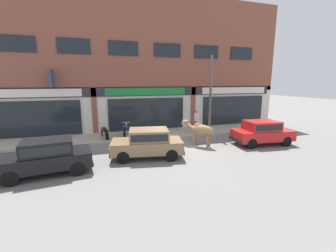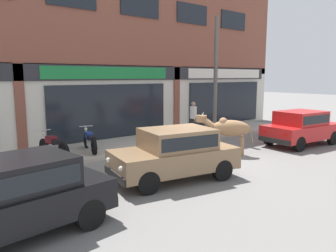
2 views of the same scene
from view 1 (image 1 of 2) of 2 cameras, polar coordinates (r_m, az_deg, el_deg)
name	(u,v)px [view 1 (image 1 of 2)]	position (r m, az deg, el deg)	size (l,w,h in m)	color
ground_plane	(168,149)	(12.85, -0.13, -5.93)	(90.00, 90.00, 0.00)	slate
sidewalk	(152,134)	(16.22, -4.09, -2.07)	(19.00, 2.89, 0.14)	#A8A093
shop_building	(146,67)	(17.48, -5.73, 14.77)	(23.00, 1.40, 10.17)	brown
cow	(200,130)	(13.33, 8.18, -0.95)	(1.56, 1.78, 1.61)	#936B47
car_0	(148,142)	(11.34, -5.19, -4.04)	(3.80, 2.21, 1.46)	black
car_1	(46,155)	(10.58, -28.48, -6.52)	(3.74, 1.99, 1.46)	black
car_3	(262,131)	(14.80, 22.74, -1.27)	(3.72, 1.93, 1.46)	black
motorcycle_0	(105,132)	(15.33, -15.81, -1.52)	(0.59, 1.80, 0.88)	black
motorcycle_1	(125,131)	(15.41, -10.76, -1.22)	(0.66, 1.79, 0.88)	black
pedestrian	(196,118)	(16.66, 7.21, 1.91)	(0.32, 0.46, 1.60)	#2D2D33
utility_pole	(210,95)	(16.20, 10.74, 7.70)	(0.18, 0.18, 5.43)	#595651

